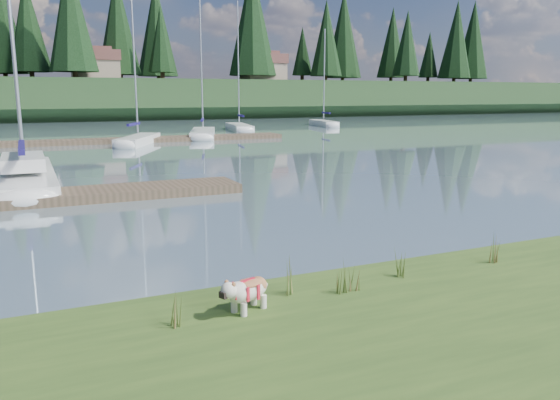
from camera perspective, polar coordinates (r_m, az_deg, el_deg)
name	(u,v)px	position (r m, az deg, el deg)	size (l,w,h in m)	color
ground	(74,144)	(39.65, -20.75, 5.47)	(200.00, 200.00, 0.00)	gray
ridge	(50,100)	(82.47, -22.90, 9.60)	(200.00, 20.00, 5.00)	#1B3118
bulldog	(247,289)	(7.77, -3.43, -9.28)	(0.87, 0.58, 0.51)	silver
sailboat_main	(24,172)	(23.16, -25.15, 2.69)	(2.12, 10.09, 14.35)	silver
dock_far	(104,141)	(39.81, -17.88, 5.89)	(26.00, 2.20, 0.30)	#4C3D2C
sailboat_bg_2	(141,139)	(38.85, -14.34, 6.23)	(4.45, 7.20, 11.03)	silver
sailboat_bg_3	(203,132)	(44.52, -8.01, 7.03)	(4.35, 8.90, 12.83)	silver
sailboat_bg_4	(238,126)	(51.96, -4.41, 7.67)	(2.96, 8.03, 11.63)	silver
sailboat_bg_5	(322,123)	(58.95, 4.38, 8.06)	(2.58, 7.05, 10.01)	silver
weed_0	(292,277)	(8.39, 1.26, -8.05)	(0.17, 0.14, 0.65)	#475B23
weed_1	(343,279)	(8.48, 6.60, -8.23)	(0.17, 0.14, 0.54)	#475B23
weed_2	(403,262)	(9.40, 12.73, -6.36)	(0.17, 0.14, 0.59)	#475B23
weed_3	(179,311)	(7.43, -10.48, -11.32)	(0.17, 0.14, 0.51)	#475B23
weed_4	(354,280)	(8.66, 7.75, -8.27)	(0.17, 0.14, 0.39)	#475B23
weed_5	(493,248)	(10.64, 21.32, -4.70)	(0.17, 0.14, 0.64)	#475B23
mud_lip	(217,306)	(8.84, -6.65, -10.93)	(60.00, 0.50, 0.14)	#33281C
conifer_4	(71,14)	(76.25, -21.00, 17.68)	(6.16, 6.16, 15.10)	#382619
conifer_5	(161,40)	(81.67, -12.31, 16.05)	(3.96, 3.96, 10.35)	#382619
conifer_6	(252,19)	(83.87, -2.92, 18.32)	(7.04, 7.04, 17.00)	#382619
conifer_7	(326,38)	(92.31, 4.84, 16.50)	(5.28, 5.28, 13.20)	#382619
conifer_8	(407,43)	(95.95, 13.12, 15.65)	(4.62, 4.62, 11.77)	#382619
conifer_9	(456,40)	(106.58, 17.93, 15.65)	(5.94, 5.94, 14.62)	#382619
house_1	(95,64)	(80.97, -18.77, 13.28)	(6.30, 5.30, 4.65)	gray
house_2	(263,67)	(84.96, -1.84, 13.71)	(6.30, 5.30, 4.65)	gray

